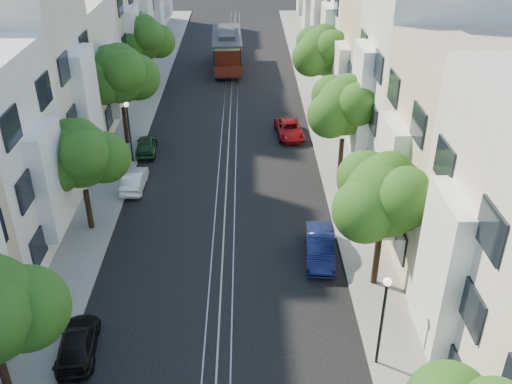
{
  "coord_description": "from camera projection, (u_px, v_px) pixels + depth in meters",
  "views": [
    {
      "loc": [
        1.23,
        -12.16,
        17.1
      ],
      "look_at": [
        1.75,
        14.03,
        2.2
      ],
      "focal_mm": 40.0,
      "sensor_mm": 36.0,
      "label": 1
    }
  ],
  "objects": [
    {
      "name": "townhouses_west",
      "position": [
        61.0,
        62.0,
        40.54
      ],
      "size": [
        7.75,
        72.0,
        11.76
      ],
      "color": "silver",
      "rests_on": "ground"
    },
    {
      "name": "parked_car_e_far",
      "position": [
        289.0,
        129.0,
        41.52
      ],
      "size": [
        2.16,
        4.08,
        1.09
      ],
      "primitive_type": "imported",
      "rotation": [
        0.0,
        0.0,
        0.09
      ],
      "color": "maroon",
      "rests_on": "ground"
    },
    {
      "name": "lamp_west",
      "position": [
        129.0,
        123.0,
        36.6
      ],
      "size": [
        0.32,
        0.32,
        4.16
      ],
      "color": "black",
      "rests_on": "ground"
    },
    {
      "name": "tree_w_c",
      "position": [
        120.0,
        75.0,
        38.08
      ],
      "size": [
        5.13,
        4.28,
        7.09
      ],
      "color": "black",
      "rests_on": "ground"
    },
    {
      "name": "tree_e_c",
      "position": [
        346.0,
        108.0,
        34.21
      ],
      "size": [
        4.84,
        3.99,
        6.52
      ],
      "color": "black",
      "rests_on": "ground"
    },
    {
      "name": "parked_car_w_far",
      "position": [
        146.0,
        145.0,
        39.08
      ],
      "size": [
        1.61,
        3.46,
        1.15
      ],
      "primitive_type": "imported",
      "rotation": [
        0.0,
        0.0,
        3.22
      ],
      "color": "#15361B",
      "rests_on": "ground"
    },
    {
      "name": "lane_line",
      "position": [
        229.0,
        127.0,
        43.33
      ],
      "size": [
        0.08,
        80.0,
        0.01
      ],
      "primitive_type": "cube",
      "color": "tan",
      "rests_on": "ground"
    },
    {
      "name": "cable_car",
      "position": [
        227.0,
        48.0,
        55.1
      ],
      "size": [
        3.05,
        8.84,
        3.36
      ],
      "rotation": [
        0.0,
        0.0,
        0.04
      ],
      "color": "black",
      "rests_on": "ground"
    },
    {
      "name": "rail_left",
      "position": [
        222.0,
        127.0,
        43.32
      ],
      "size": [
        0.06,
        80.0,
        0.02
      ],
      "primitive_type": "cube",
      "color": "gray",
      "rests_on": "ground"
    },
    {
      "name": "parked_car_e_mid",
      "position": [
        320.0,
        247.0,
        28.44
      ],
      "size": [
        1.71,
        4.07,
        1.31
      ],
      "primitive_type": "imported",
      "rotation": [
        0.0,
        0.0,
        -0.08
      ],
      "color": "#0B113A",
      "rests_on": "ground"
    },
    {
      "name": "townhouses_east",
      "position": [
        393.0,
        59.0,
        40.9
      ],
      "size": [
        7.75,
        72.0,
        12.0
      ],
      "color": "beige",
      "rests_on": "ground"
    },
    {
      "name": "tree_e_d",
      "position": [
        324.0,
        52.0,
        43.64
      ],
      "size": [
        5.01,
        4.16,
        6.85
      ],
      "color": "black",
      "rests_on": "ground"
    },
    {
      "name": "parked_car_w_near",
      "position": [
        78.0,
        343.0,
        22.86
      ],
      "size": [
        1.89,
        3.8,
        1.06
      ],
      "primitive_type": "imported",
      "rotation": [
        0.0,
        0.0,
        3.26
      ],
      "color": "black",
      "rests_on": "ground"
    },
    {
      "name": "sidewalk_west",
      "position": [
        134.0,
        127.0,
        43.18
      ],
      "size": [
        2.5,
        80.0,
        0.12
      ],
      "primitive_type": "cube",
      "color": "gray",
      "rests_on": "ground"
    },
    {
      "name": "ground",
      "position": [
        229.0,
        127.0,
        43.33
      ],
      "size": [
        200.0,
        200.0,
        0.0
      ],
      "primitive_type": "plane",
      "color": "black",
      "rests_on": "ground"
    },
    {
      "name": "lamp_east",
      "position": [
        384.0,
        309.0,
        21.18
      ],
      "size": [
        0.32,
        0.32,
        4.16
      ],
      "color": "black",
      "rests_on": "ground"
    },
    {
      "name": "rail_right",
      "position": [
        237.0,
        126.0,
        43.34
      ],
      "size": [
        0.06,
        80.0,
        0.02
      ],
      "primitive_type": "cube",
      "color": "gray",
      "rests_on": "ground"
    },
    {
      "name": "parked_car_w_mid",
      "position": [
        134.0,
        180.0,
        34.74
      ],
      "size": [
        1.23,
        3.44,
        1.13
      ],
      "primitive_type": "imported",
      "rotation": [
        0.0,
        0.0,
        3.13
      ],
      "color": "white",
      "rests_on": "ground"
    },
    {
      "name": "tree_w_b",
      "position": [
        81.0,
        157.0,
        28.85
      ],
      "size": [
        4.72,
        3.87,
        6.27
      ],
      "color": "black",
      "rests_on": "ground"
    },
    {
      "name": "tree_w_d",
      "position": [
        145.0,
        39.0,
        47.87
      ],
      "size": [
        4.84,
        3.99,
        6.52
      ],
      "color": "black",
      "rests_on": "ground"
    },
    {
      "name": "rail_slot",
      "position": [
        229.0,
        127.0,
        43.33
      ],
      "size": [
        0.06,
        80.0,
        0.02
      ],
      "primitive_type": "cube",
      "color": "gray",
      "rests_on": "ground"
    },
    {
      "name": "sidewalk_east",
      "position": [
        324.0,
        125.0,
        43.43
      ],
      "size": [
        2.5,
        80.0,
        0.12
      ],
      "primitive_type": "cube",
      "color": "gray",
      "rests_on": "ground"
    },
    {
      "name": "tree_e_b",
      "position": [
        386.0,
        198.0,
        24.58
      ],
      "size": [
        4.93,
        4.08,
        6.68
      ],
      "color": "black",
      "rests_on": "ground"
    }
  ]
}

